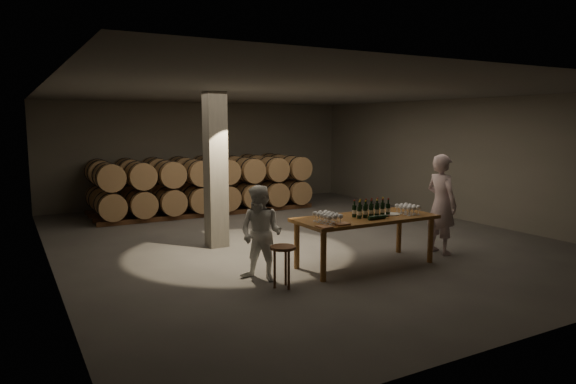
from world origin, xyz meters
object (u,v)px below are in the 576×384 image
notebook_near (342,224)px  person_man (441,204)px  stool (283,254)px  bottle_cluster (371,210)px  plate (391,214)px  person_woman (261,233)px  tasting_table (365,222)px

notebook_near → person_man: person_man is taller
stool → bottle_cluster: bearing=10.6°
plate → person_woman: (-2.58, 0.19, -0.12)m
bottle_cluster → plate: bottle_cluster is taller
tasting_table → plate: bearing=-6.6°
bottle_cluster → person_woman: person_woman is taller
notebook_near → stool: (-1.10, 0.01, -0.37)m
stool → person_woman: bearing=103.8°
notebook_near → stool: notebook_near is taller
bottle_cluster → notebook_near: size_ratio=3.03×
bottle_cluster → stool: (-2.03, -0.38, -0.47)m
bottle_cluster → person_man: (1.74, 0.00, -0.03)m
bottle_cluster → plate: 0.44m
person_woman → bottle_cluster: bearing=50.5°
bottle_cluster → plate: bearing=-6.9°
plate → notebook_near: bearing=-165.8°
person_man → person_woman: size_ratio=1.25×
bottle_cluster → plate: (0.43, -0.05, -0.10)m
notebook_near → person_man: (2.67, 0.39, 0.07)m
stool → person_man: (3.76, 0.38, 0.44)m
stool → person_man: bearing=5.8°
stool → person_woman: size_ratio=0.42×
tasting_table → person_man: (1.86, -0.01, 0.19)m
bottle_cluster → person_man: size_ratio=0.37×
plate → notebook_near: notebook_near is taller
bottle_cluster → person_woman: (-2.15, 0.14, -0.23)m
bottle_cluster → person_woman: size_ratio=0.46×
notebook_near → person_man: size_ratio=0.12×
bottle_cluster → stool: bottle_cluster is taller
bottle_cluster → notebook_near: 1.01m
notebook_near → plate: bearing=17.9°
stool → person_man: size_ratio=0.34×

